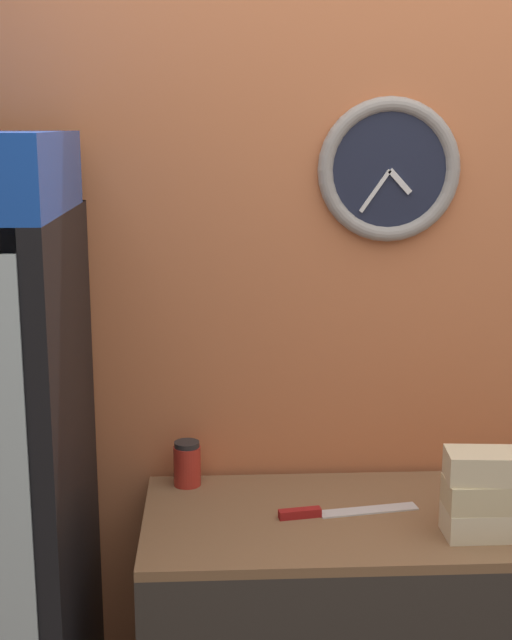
{
  "coord_description": "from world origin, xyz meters",
  "views": [
    {
      "loc": [
        -0.55,
        -1.28,
        1.85
      ],
      "look_at": [
        -0.44,
        0.91,
        1.37
      ],
      "focal_mm": 50.0,
      "sensor_mm": 36.0,
      "label": 1
    }
  ],
  "objects": [
    {
      "name": "sandwich_stack_bottom",
      "position": [
        0.14,
        0.69,
        0.91
      ],
      "size": [
        0.27,
        0.11,
        0.07
      ],
      "color": "beige",
      "rests_on": "prep_counter"
    },
    {
      "name": "condiment_jar",
      "position": [
        -0.63,
        1.04,
        0.94
      ],
      "size": [
        0.08,
        0.08,
        0.12
      ],
      "color": "#B72D23",
      "rests_on": "prep_counter"
    },
    {
      "name": "sandwich_stack_top",
      "position": [
        0.14,
        0.69,
        1.05
      ],
      "size": [
        0.27,
        0.13,
        0.07
      ],
      "color": "beige",
      "rests_on": "sandwich_stack_middle"
    },
    {
      "name": "sandwich_stack_middle",
      "position": [
        0.14,
        0.69,
        0.98
      ],
      "size": [
        0.27,
        0.11,
        0.07
      ],
      "color": "beige",
      "rests_on": "sandwich_stack_bottom"
    },
    {
      "name": "chefs_knife",
      "position": [
        -0.26,
        0.83,
        0.88
      ],
      "size": [
        0.37,
        0.09,
        0.02
      ],
      "color": "silver",
      "rests_on": "prep_counter"
    },
    {
      "name": "wall_back",
      "position": [
        -0.0,
        1.15,
        1.35
      ],
      "size": [
        5.2,
        0.1,
        2.7
      ],
      "color": "#D17547",
      "rests_on": "ground_plane"
    }
  ]
}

